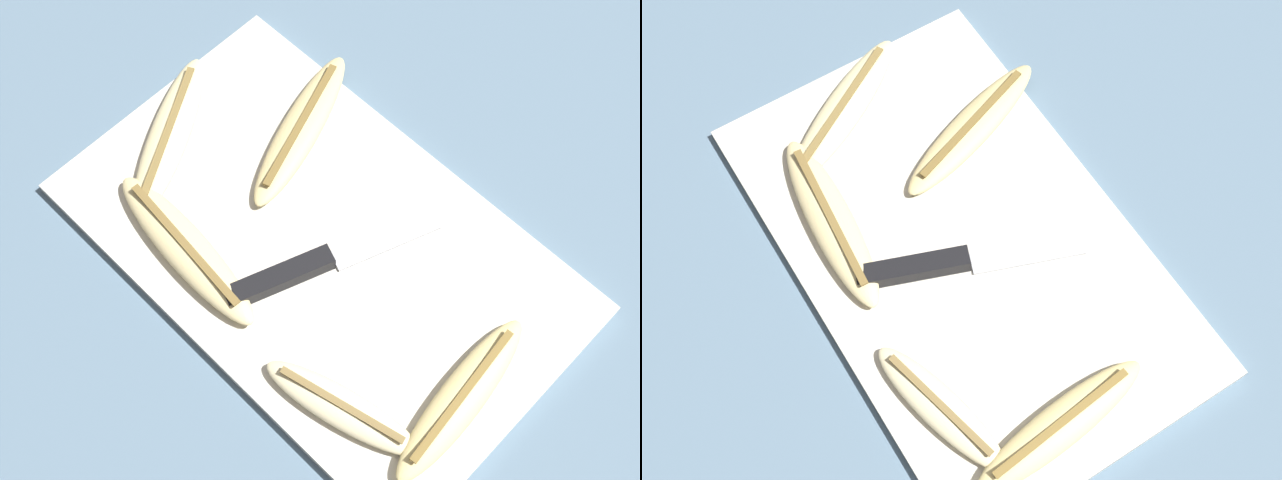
% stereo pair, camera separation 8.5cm
% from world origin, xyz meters
% --- Properties ---
extents(ground_plane, '(4.00, 4.00, 0.00)m').
position_xyz_m(ground_plane, '(0.00, 0.00, 0.00)').
color(ground_plane, slate).
extents(cutting_board, '(0.49, 0.30, 0.01)m').
position_xyz_m(cutting_board, '(0.00, 0.00, 0.01)').
color(cutting_board, beige).
rests_on(cutting_board, ground_plane).
extents(knife, '(0.10, 0.21, 0.02)m').
position_xyz_m(knife, '(0.01, -0.04, 0.02)').
color(knife, black).
rests_on(knife, cutting_board).
extents(banana_soft_right, '(0.13, 0.19, 0.02)m').
position_xyz_m(banana_soft_right, '(-0.19, -0.02, 0.02)').
color(banana_soft_right, beige).
rests_on(banana_soft_right, cutting_board).
extents(banana_golden_short, '(0.06, 0.19, 0.02)m').
position_xyz_m(banana_golden_short, '(0.20, -0.02, 0.02)').
color(banana_golden_short, '#EDD689').
rests_on(banana_golden_short, cutting_board).
extents(banana_mellow_near, '(0.20, 0.06, 0.02)m').
position_xyz_m(banana_mellow_near, '(-0.08, -0.10, 0.02)').
color(banana_mellow_near, beige).
rests_on(banana_mellow_near, cutting_board).
extents(banana_spotted_left, '(0.10, 0.20, 0.02)m').
position_xyz_m(banana_spotted_left, '(-0.10, 0.08, 0.02)').
color(banana_spotted_left, '#DBC684').
rests_on(banana_spotted_left, cutting_board).
extents(banana_cream_curved, '(0.16, 0.07, 0.02)m').
position_xyz_m(banana_cream_curved, '(0.13, -0.10, 0.02)').
color(banana_cream_curved, beige).
rests_on(banana_cream_curved, cutting_board).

